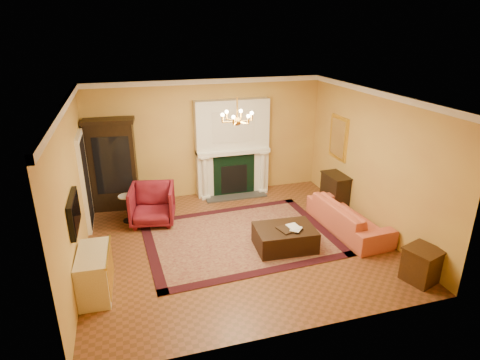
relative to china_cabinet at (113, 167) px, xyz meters
name	(u,v)px	position (x,y,z in m)	size (l,w,h in m)	color
floor	(238,242)	(2.37, -2.49, -1.07)	(6.00, 5.50, 0.02)	brown
ceiling	(237,96)	(2.37, -2.49, 1.95)	(6.00, 5.50, 0.02)	silver
wall_back	(208,139)	(2.37, 0.27, 0.44)	(6.00, 0.02, 3.00)	gold
wall_front	(294,244)	(2.37, -5.25, 0.44)	(6.00, 0.02, 3.00)	gold
wall_left	(72,191)	(-0.64, -2.49, 0.44)	(0.02, 5.50, 3.00)	gold
wall_right	(372,161)	(5.38, -2.49, 0.44)	(0.02, 5.50, 3.00)	gold
fireplace	(232,150)	(2.97, 0.08, 0.13)	(1.90, 0.70, 2.50)	white
crown_molding	(224,92)	(2.37, -1.53, 1.88)	(6.00, 5.50, 0.12)	white
doorway	(85,181)	(-0.59, -0.79, -0.02)	(0.08, 1.05, 2.10)	white
tv_panel	(74,213)	(-0.58, -3.09, 0.29)	(0.09, 0.95, 0.58)	black
gilt_mirror	(338,138)	(5.34, -1.09, 0.59)	(0.06, 0.76, 1.05)	yellow
chandelier	(237,118)	(2.37, -2.49, 1.55)	(0.63, 0.55, 0.53)	gold
oriental_rug	(239,237)	(2.45, -2.32, -1.05)	(3.86, 2.90, 0.02)	#4A101C
china_cabinet	(113,167)	(0.00, 0.00, 0.00)	(1.06, 0.48, 2.12)	black
wingback_armchair	(152,203)	(0.78, -1.08, -0.57)	(0.95, 0.89, 0.97)	maroon
pedestal_table	(127,206)	(0.23, -0.87, -0.69)	(0.36, 0.36, 0.64)	black
commode	(95,273)	(-0.36, -3.45, -0.68)	(0.49, 1.03, 0.77)	beige
coral_sofa	(349,212)	(4.83, -2.66, -0.63)	(2.18, 0.64, 0.85)	#C65C3F
end_table	(422,266)	(5.09, -4.67, -0.76)	(0.51, 0.51, 0.59)	#3C2210
console_table	(335,191)	(5.15, -1.47, -0.65)	(0.42, 0.73, 0.81)	black
leather_ottoman	(285,238)	(3.22, -2.97, -0.83)	(1.17, 0.85, 0.44)	black
ottoman_tray	(289,228)	(3.28, -3.04, -0.59)	(0.43, 0.34, 0.03)	black
book_a	(289,222)	(3.25, -3.07, -0.43)	(0.22, 0.03, 0.29)	gray
book_b	(292,223)	(3.30, -3.08, -0.45)	(0.19, 0.02, 0.26)	gray
topiary_left	(213,142)	(2.45, 0.04, 0.40)	(0.16, 0.16, 0.42)	tan
topiary_right	(262,137)	(3.75, 0.04, 0.42)	(0.17, 0.17, 0.46)	tan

